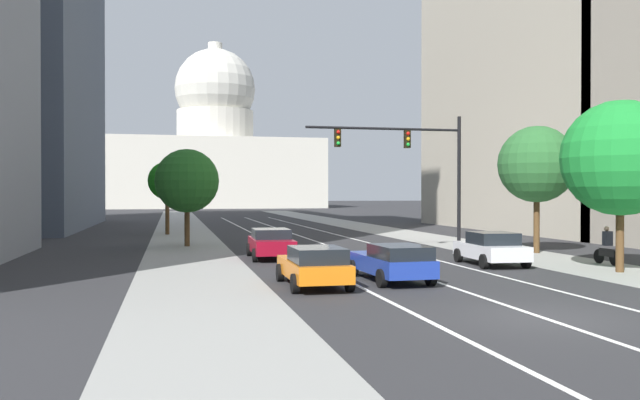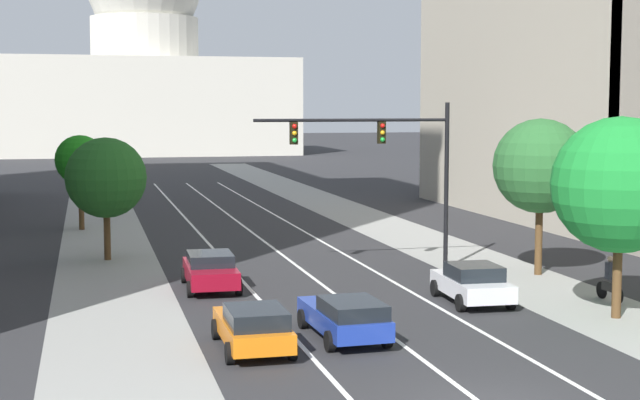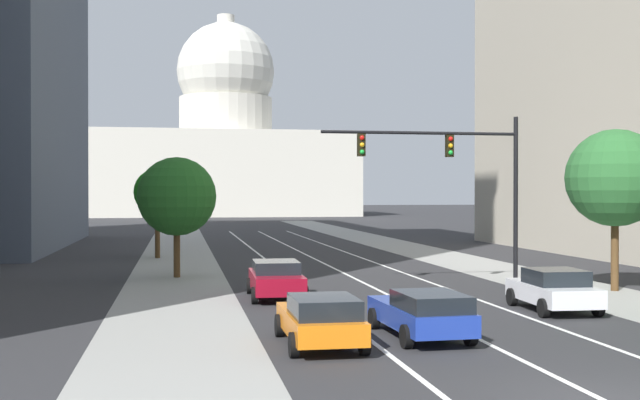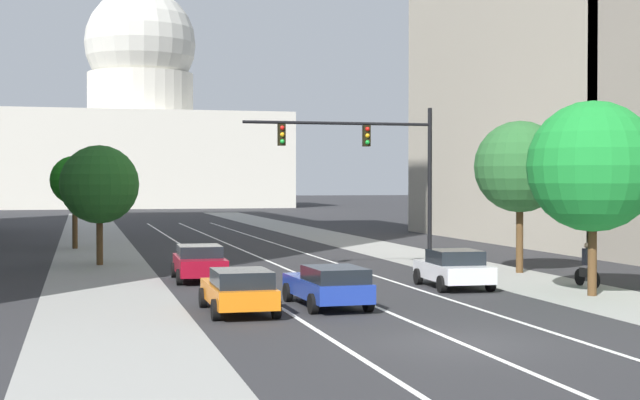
% 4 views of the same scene
% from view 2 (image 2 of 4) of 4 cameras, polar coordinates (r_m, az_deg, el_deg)
% --- Properties ---
extents(ground_plane, '(400.00, 400.00, 0.00)m').
position_cam_2_polar(ground_plane, '(61.80, -5.21, -1.15)').
color(ground_plane, '#2B2B2D').
extents(sidewalk_left, '(4.61, 130.00, 0.01)m').
position_cam_2_polar(sidewalk_left, '(56.15, -12.91, -1.94)').
color(sidewalk_left, gray).
rests_on(sidewalk_left, ground).
extents(sidewalk_right, '(4.61, 130.00, 0.01)m').
position_cam_2_polar(sidewalk_right, '(58.85, 3.62, -1.47)').
color(sidewalk_right, gray).
rests_on(sidewalk_right, ground).
extents(lane_stripe_left, '(0.16, 90.00, 0.01)m').
position_cam_2_polar(lane_stripe_left, '(46.66, -6.09, -3.34)').
color(lane_stripe_left, white).
rests_on(lane_stripe_left, ground).
extents(lane_stripe_center, '(0.16, 90.00, 0.01)m').
position_cam_2_polar(lane_stripe_center, '(47.16, -2.44, -3.22)').
color(lane_stripe_center, white).
rests_on(lane_stripe_center, ground).
extents(lane_stripe_right, '(0.16, 90.00, 0.01)m').
position_cam_2_polar(lane_stripe_right, '(47.85, 1.13, -3.09)').
color(lane_stripe_right, white).
rests_on(lane_stripe_right, ground).
extents(capitol_building, '(45.09, 22.38, 35.73)m').
position_cam_2_polar(capitol_building, '(150.17, -10.48, 7.57)').
color(capitol_building, beige).
rests_on(capitol_building, ground).
extents(car_blue, '(2.16, 4.65, 1.38)m').
position_cam_2_polar(car_blue, '(29.77, 1.54, -7.02)').
color(car_blue, '#1E389E').
rests_on(car_blue, ground).
extents(car_crimson, '(2.20, 4.57, 1.46)m').
position_cam_2_polar(car_crimson, '(38.11, -6.63, -4.21)').
color(car_crimson, maroon).
rests_on(car_crimson, ground).
extents(car_white, '(2.26, 4.23, 1.47)m').
position_cam_2_polar(car_white, '(35.62, 9.18, -4.95)').
color(car_white, silver).
rests_on(car_white, ground).
extents(car_orange, '(2.03, 4.38, 1.40)m').
position_cam_2_polar(car_orange, '(28.46, -4.05, -7.62)').
color(car_orange, orange).
rests_on(car_orange, ground).
extents(traffic_signal_mast, '(8.84, 0.39, 7.46)m').
position_cam_2_polar(traffic_signal_mast, '(41.62, 4.22, 2.83)').
color(traffic_signal_mast, black).
rests_on(traffic_signal_mast, ground).
extents(cyclist, '(0.37, 1.70, 1.72)m').
position_cam_2_polar(cyclist, '(37.05, 17.11, -4.58)').
color(cyclist, black).
rests_on(cyclist, ground).
extents(street_tree_mid_left, '(2.94, 2.94, 5.63)m').
position_cam_2_polar(street_tree_mid_left, '(57.53, -14.27, 2.33)').
color(street_tree_mid_left, '#51381E').
rests_on(street_tree_mid_left, ground).
extents(street_tree_near_left, '(3.82, 3.82, 5.85)m').
position_cam_2_polar(street_tree_near_left, '(45.77, -12.79, 1.31)').
color(street_tree_near_left, '#51381E').
rests_on(street_tree_near_left, ground).
extents(street_tree_near_right, '(4.67, 4.67, 6.96)m').
position_cam_2_polar(street_tree_near_right, '(33.75, 17.64, 0.87)').
color(street_tree_near_right, '#51381E').
rests_on(street_tree_near_right, ground).
extents(street_tree_far_right, '(4.08, 4.08, 6.78)m').
position_cam_2_polar(street_tree_far_right, '(41.69, 13.15, 1.99)').
color(street_tree_far_right, '#51381E').
rests_on(street_tree_far_right, ground).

